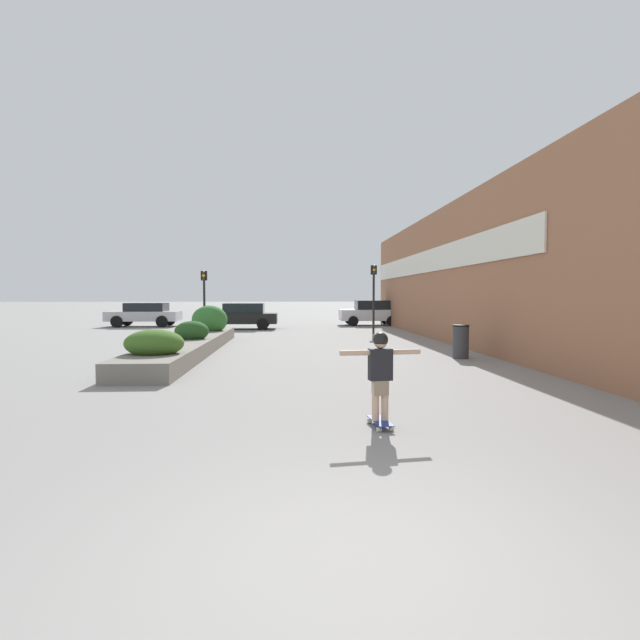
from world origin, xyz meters
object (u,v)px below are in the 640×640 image
skateboard (380,422)px  traffic_light_right (374,287)px  trash_bin (461,342)px  traffic_light_left (204,291)px  car_center_left (371,312)px  skateboarder (380,367)px  car_center_right (242,315)px  car_rightmost (145,314)px  car_leftmost (502,314)px

skateboard → traffic_light_right: size_ratio=0.20×
trash_bin → traffic_light_left: bearing=133.9°
traffic_light_right → car_center_left: bearing=82.0°
skateboarder → traffic_light_left: size_ratio=0.41×
trash_bin → car_center_left: size_ratio=0.26×
traffic_light_left → trash_bin: bearing=-46.1°
car_center_right → skateboarder: bearing=-169.3°
skateboarder → car_rightmost: (-10.16, 23.86, -0.09)m
skateboard → traffic_light_left: bearing=100.0°
skateboarder → traffic_light_right: bearing=73.4°
skateboard → skateboarder: size_ratio=0.54×
skateboarder → traffic_light_left: 18.08m
car_center_right → traffic_light_right: traffic_light_right is taller
skateboard → trash_bin: size_ratio=0.68×
car_rightmost → traffic_light_left: size_ratio=1.38×
skateboard → car_center_left: 24.63m
trash_bin → traffic_light_right: bearing=95.8°
traffic_light_left → traffic_light_right: (8.24, 0.23, 0.19)m
car_leftmost → car_center_right: (-14.81, 0.42, -0.05)m
trash_bin → car_center_right: bearing=119.8°
car_rightmost → traffic_light_left: (4.73, -6.66, 1.34)m
skateboarder → car_rightmost: bearing=105.6°
car_leftmost → car_rightmost: 21.18m
trash_bin → traffic_light_left: 13.42m
car_center_right → car_rightmost: (-6.15, 2.63, 0.01)m
car_leftmost → car_center_left: bearing=-116.7°
skateboard → traffic_light_left: 18.15m
skateboard → car_center_left: bearing=73.7°
car_leftmost → car_center_left: (-7.01, 3.53, 0.01)m
traffic_light_right → skateboard: bearing=-99.2°
skateboard → skateboarder: skateboarder is taller
skateboarder → traffic_light_left: traffic_light_left is taller
car_leftmost → skateboarder: bearing=-27.4°
skateboarder → car_leftmost: bearing=55.1°
skateboard → trash_bin: (3.81, 7.59, 0.44)m
car_rightmost → traffic_light_right: traffic_light_right is taller
skateboarder → car_leftmost: (10.80, 20.80, -0.06)m
car_rightmost → car_center_right: bearing=-113.2°
traffic_light_right → car_center_right: bearing=150.9°
traffic_light_right → skateboarder: bearing=-99.2°
car_center_left → car_center_right: car_center_left is taller
skateboarder → car_rightmost: 25.93m
car_center_right → traffic_light_left: traffic_light_left is taller
car_center_left → car_center_right: size_ratio=0.96×
skateboarder → skateboard: bearing=-106.9°
car_center_right → car_rightmost: size_ratio=0.95×
skateboarder → car_center_right: bearing=93.2°
car_leftmost → traffic_light_right: 8.80m
trash_bin → traffic_light_left: (-9.23, 9.61, 1.61)m
skateboard → traffic_light_left: traffic_light_left is taller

